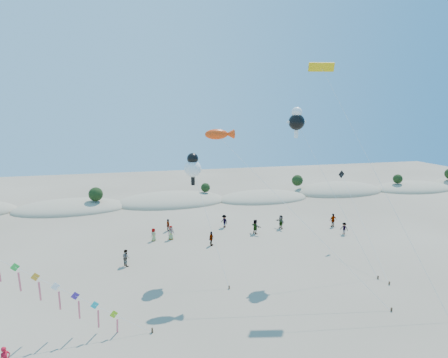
{
  "coord_description": "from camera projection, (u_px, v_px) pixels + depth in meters",
  "views": [
    {
      "loc": [
        -6.42,
        -17.2,
        15.41
      ],
      "look_at": [
        1.43,
        14.0,
        9.53
      ],
      "focal_mm": 30.0,
      "sensor_mm": 36.0,
      "label": 1
    }
  ],
  "objects": [
    {
      "name": "cartoon_kite_high",
      "position": [
        297.0,
        120.0,
        37.23
      ],
      "size": [
        6.67,
        7.57,
        15.79
      ],
      "color": "#3F2D1E",
      "rests_on": "ground"
    },
    {
      "name": "dune_ridge",
      "position": [
        178.0,
        201.0,
        64.01
      ],
      "size": [
        145.3,
        11.49,
        5.57
      ],
      "color": "tan",
      "rests_on": "ground"
    },
    {
      "name": "dark_kite",
      "position": [
        353.0,
        200.0,
        40.76
      ],
      "size": [
        2.24,
        11.77,
        8.59
      ],
      "color": "#3F2D1E",
      "rests_on": "ground"
    },
    {
      "name": "parafoil_kite",
      "position": [
        323.0,
        71.0,
        33.89
      ],
      "size": [
        6.51,
        12.22,
        19.76
      ],
      "color": "#3F2D1E",
      "rests_on": "ground"
    },
    {
      "name": "beachgoers",
      "position": [
        241.0,
        228.0,
        46.9
      ],
      "size": [
        28.03,
        11.09,
        1.86
      ],
      "color": "slate",
      "rests_on": "ground"
    },
    {
      "name": "fish_kite",
      "position": [
        220.0,
        135.0,
        33.33
      ],
      "size": [
        12.83,
        10.27,
        13.83
      ],
      "color": "#3F2D1E",
      "rests_on": "ground"
    },
    {
      "name": "cartoon_kite_low",
      "position": [
        193.0,
        167.0,
        35.8
      ],
      "size": [
        3.02,
        6.44,
        11.47
      ],
      "color": "#3F2D1E",
      "rests_on": "ground"
    }
  ]
}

